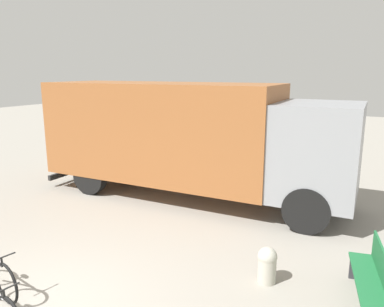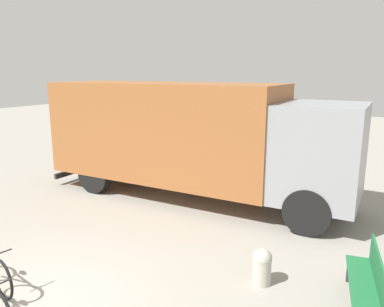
% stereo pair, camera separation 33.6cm
% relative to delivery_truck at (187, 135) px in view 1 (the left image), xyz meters
% --- Properties ---
extents(delivery_truck, '(8.90, 2.71, 3.25)m').
position_rel_delivery_truck_xyz_m(delivery_truck, '(0.00, 0.00, 0.00)').
color(delivery_truck, '#99592D').
rests_on(delivery_truck, ground).
extents(park_bench, '(0.77, 1.88, 0.93)m').
position_rel_delivery_truck_xyz_m(park_bench, '(5.07, -3.27, -1.31)').
color(park_bench, '#1E6638').
rests_on(park_bench, ground).
extents(bollard_near_bench, '(0.33, 0.33, 0.64)m').
position_rel_delivery_truck_xyz_m(bollard_near_bench, '(3.41, -3.29, -1.48)').
color(bollard_near_bench, '#B2AD9E').
rests_on(bollard_near_bench, ground).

